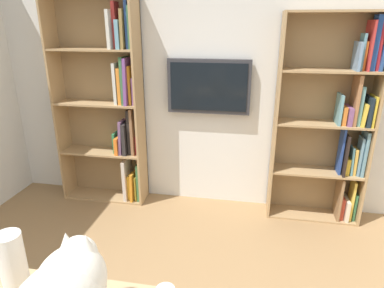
# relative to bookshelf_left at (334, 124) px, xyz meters

# --- Properties ---
(wall_back) EXTENTS (4.52, 0.06, 2.70)m
(wall_back) POSITION_rel_bookshelf_left_xyz_m (1.24, -0.17, 0.36)
(wall_back) COLOR silver
(wall_back) RESTS_ON ground
(bookshelf_left) EXTENTS (0.89, 0.28, 1.99)m
(bookshelf_left) POSITION_rel_bookshelf_left_xyz_m (0.00, 0.00, 0.00)
(bookshelf_left) COLOR tan
(bookshelf_left) RESTS_ON ground
(bookshelf_right) EXTENTS (0.92, 0.28, 2.20)m
(bookshelf_right) POSITION_rel_bookshelf_left_xyz_m (2.24, -0.00, 0.09)
(bookshelf_right) COLOR tan
(bookshelf_right) RESTS_ON ground
(wall_mounted_tv) EXTENTS (0.83, 0.07, 0.54)m
(wall_mounted_tv) POSITION_rel_bookshelf_left_xyz_m (1.21, -0.08, 0.30)
(wall_mounted_tv) COLOR #333338
(paper_towel_roll) EXTENTS (0.11, 0.11, 0.28)m
(paper_towel_roll) POSITION_rel_bookshelf_left_xyz_m (1.74, 2.20, -0.07)
(paper_towel_roll) COLOR white
(paper_towel_roll) RESTS_ON desk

